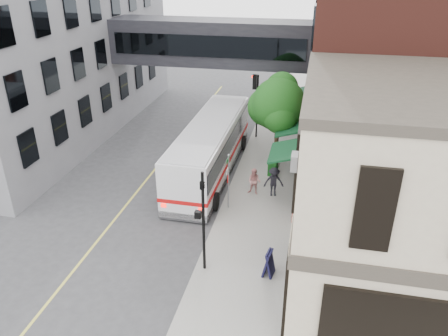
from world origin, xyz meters
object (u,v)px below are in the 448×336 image
at_px(pedestrian_b, 254,182).
at_px(newspaper_box, 273,168).
at_px(pedestrian_c, 274,182).
at_px(sandwich_board, 269,263).
at_px(bus, 211,146).
at_px(pedestrian_a, 276,158).

xyz_separation_m(pedestrian_b, newspaper_box, (0.76, 2.42, -0.25)).
relative_size(pedestrian_c, sandwich_board, 1.48).
xyz_separation_m(bus, pedestrian_a, (3.87, 0.84, -0.78)).
relative_size(pedestrian_a, pedestrian_b, 1.07).
xyz_separation_m(pedestrian_a, pedestrian_c, (0.18, -3.15, 0.03)).
height_order(pedestrian_b, pedestrian_c, pedestrian_c).
relative_size(pedestrian_a, newspaper_box, 1.60).
xyz_separation_m(newspaper_box, sandwich_board, (0.82, -8.95, 0.06)).
bearing_deg(pedestrian_b, newspaper_box, 81.80).
relative_size(pedestrian_c, newspaper_box, 1.66).
bearing_deg(newspaper_box, pedestrian_c, -70.70).
height_order(pedestrian_a, pedestrian_b, pedestrian_a).
height_order(newspaper_box, sandwich_board, sandwich_board).
bearing_deg(bus, sandwich_board, -62.76).
bearing_deg(pedestrian_c, bus, 137.72).
distance_m(pedestrian_b, sandwich_board, 6.72).
height_order(bus, sandwich_board, bus).
bearing_deg(newspaper_box, pedestrian_b, -94.99).
bearing_deg(pedestrian_a, sandwich_board, -76.50).
relative_size(pedestrian_a, pedestrian_c, 0.97).
bearing_deg(newspaper_box, bus, -166.55).
height_order(pedestrian_a, sandwich_board, pedestrian_a).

